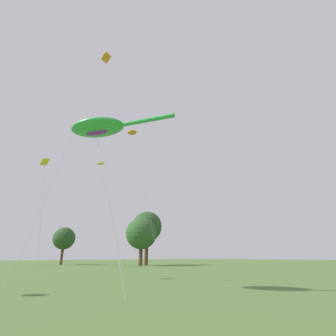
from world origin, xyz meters
TOP-DOWN VIEW (x-y plane):
  - big_show_kite at (0.23, 17.15)m, footprint 5.10×6.95m
  - small_kite_delta_white at (1.50, 21.41)m, footprint 5.28×1.14m
  - small_kite_triangle_green at (7.83, 26.18)m, footprint 3.52×2.98m
  - small_kite_box_yellow at (-0.90, 26.75)m, footprint 1.03×1.88m
  - small_kite_diamond_red at (2.61, 21.97)m, footprint 2.02×3.07m
  - tree_oak_left at (13.56, 67.29)m, footprint 5.19×5.19m
  - tree_oak_right at (27.16, 51.88)m, footprint 6.82×6.82m
  - tree_shrub_far at (24.37, 49.72)m, footprint 6.67×6.67m

SIDE VIEW (x-z plane):
  - tree_oak_left at x=13.56m, z-range 1.63..10.17m
  - tree_shrub_far at x=24.37m, z-range 1.57..11.45m
  - tree_oak_right at x=27.16m, z-range 2.38..14.10m
  - small_kite_diamond_red at x=2.61m, z-range 4.41..13.93m
  - small_kite_box_yellow at x=-0.90m, z-range 4.38..14.92m
  - big_show_kite at x=0.23m, z-range 4.80..15.23m
  - small_kite_triangle_green at x=7.83m, z-range 7.62..23.68m
  - small_kite_delta_white at x=1.50m, z-range 8.33..28.75m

